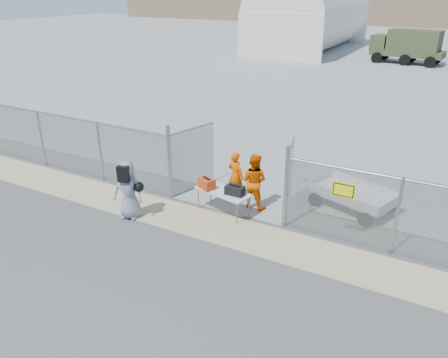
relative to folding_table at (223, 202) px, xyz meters
The scene contains 13 objects.
ground 1.94m from the folding_table, 90.61° to the right, with size 160.00×160.00×0.00m, color #404040.
tarmac_inside 40.09m from the folding_table, 90.03° to the left, with size 160.00×80.00×0.01m, color gray.
dirt_strip 0.98m from the folding_table, 91.28° to the right, with size 44.00×1.60×0.01m, color tan.
chain_link_fence 0.73m from the folding_table, 102.32° to the left, with size 40.00×0.20×2.20m, color gray, non-canonical shape.
quonset_hangar 39.56m from the folding_table, 104.74° to the left, with size 9.00×18.00×8.00m, color white, non-canonical shape.
folding_table is the anchor object (origin of this frame).
orange_bag 0.76m from the folding_table, behind, with size 0.51×0.34×0.32m, color #C13D15.
black_duffel 0.67m from the folding_table, ahead, with size 0.56×0.33×0.27m, color black.
security_worker_left 1.17m from the folding_table, 96.63° to the left, with size 0.60×0.39×1.64m, color #E65500.
security_worker_right 1.16m from the folding_table, 50.02° to the left, with size 0.87×0.68×1.80m, color #E65500.
visitor 2.89m from the folding_table, 145.59° to the right, with size 0.89×0.58×1.82m, color gray.
utility_trailer 4.09m from the folding_table, 32.50° to the left, with size 3.29×1.69×0.80m, color silver, non-canonical shape.
military_truck 33.06m from the folding_table, 88.53° to the left, with size 6.20×2.29×2.95m, color #3D4528, non-canonical shape.
Camera 1 is at (5.81, -8.65, 6.48)m, focal length 35.00 mm.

